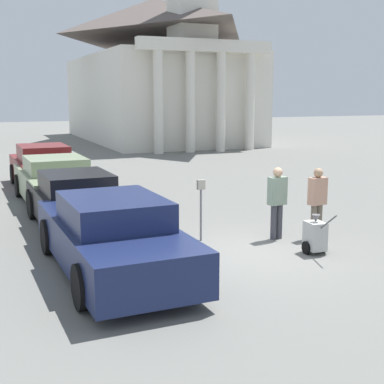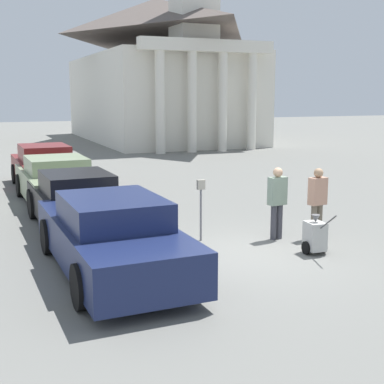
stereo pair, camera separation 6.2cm
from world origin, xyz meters
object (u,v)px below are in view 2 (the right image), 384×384
Objects in this scene: parked_car_black at (76,202)px; church at (159,64)px; parked_car_navy at (111,236)px; person_supervisor at (317,199)px; parked_car_maroon at (44,168)px; parking_meter at (201,199)px; person_worker at (277,199)px; equipment_cart at (315,236)px; parked_car_sage at (56,181)px.

parked_car_black is 27.03m from church.
parked_car_navy is at bearing -110.54° from church.
person_supervisor reaches higher than parked_car_black.
parking_meter is at bearing -75.67° from parked_car_maroon.
church is at bearing -109.09° from person_supervisor.
person_worker is 1.69× the size of equipment_cart.
equipment_cart is at bearing -8.05° from parked_car_navy.
parked_car_sage reaches higher than equipment_cart.
parked_car_black is at bearing 136.54° from parking_meter.
parking_meter is at bearing -44.95° from parked_car_black.
parked_car_maroon is at bearing 105.83° from parking_meter.
parked_car_maroon reaches higher than parked_car_sage.
church is (10.52, 28.09, 4.81)m from parked_car_navy.
parking_meter is at bearing 139.31° from equipment_cart.
church is at bearing 73.16° from parking_meter.
person_worker reaches higher than person_supervisor.
person_supervisor is (5.03, 0.54, 0.24)m from parked_car_navy.
person_supervisor is at bearing -17.69° from parking_meter.
parked_car_navy is 5.06m from person_supervisor.
person_supervisor is (2.59, -0.83, -0.05)m from parking_meter.
church reaches higher than parked_car_maroon.
parked_car_black reaches higher than parking_meter.
person_supervisor is (0.90, -0.30, -0.02)m from person_worker.
person_worker is at bearing 100.66° from equipment_cart.
parking_meter is at bearing -23.60° from person_worker.
church reaches higher than parked_car_navy.
parked_car_black is 2.89× the size of person_supervisor.
parked_car_sage is at bearing -91.50° from parked_car_maroon.
person_supervisor reaches higher than parked_car_sage.
parked_car_maroon is 10.00m from person_worker.
parked_car_navy is at bearing -150.75° from parking_meter.
person_worker is (1.69, -0.53, -0.03)m from parking_meter.
equipment_cart is 29.71m from church.
parked_car_black is 4.81× the size of equipment_cart.
person_supervisor is at bearing -101.28° from church.
person_worker is (4.13, -9.11, 0.22)m from parked_car_maroon.
parked_car_navy is 4.22m from person_worker.
parked_car_navy reaches higher than parked_car_black.
parked_car_maroon is at bearing 88.50° from parked_car_sage.
person_worker is at bearing 9.95° from parked_car_navy.
parked_car_black is 3.37× the size of parking_meter.
person_worker is at bearing -67.12° from parked_car_maroon.
parking_meter is (2.43, -8.58, 0.25)m from parked_car_maroon.
person_supervisor is 0.07× the size of church.
parked_car_maroon is (0.00, 2.88, 0.04)m from parked_car_sage.
parked_car_maroon is at bearing 88.51° from parked_car_black.
parked_car_sage is at bearing 124.06° from equipment_cart.
parked_car_black is 0.20× the size of church.
parking_meter reaches higher than equipment_cart.
parked_car_maroon is 21.52m from church.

